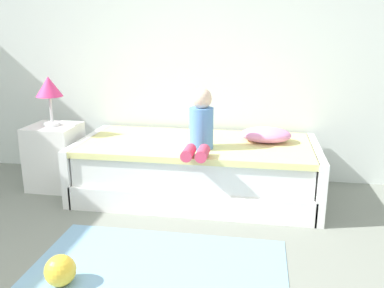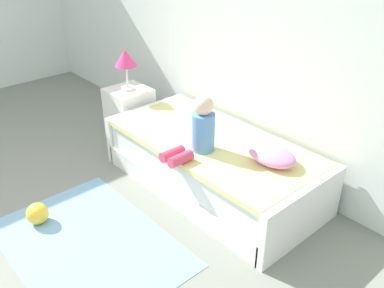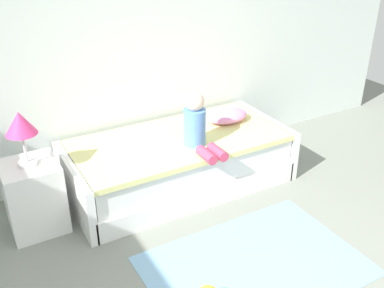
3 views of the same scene
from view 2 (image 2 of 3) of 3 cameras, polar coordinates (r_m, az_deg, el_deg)
name	(u,v)px [view 2 (image 2 of 3)]	position (r m, az deg, el deg)	size (l,w,h in m)	color
wall_rear	(228,16)	(4.14, 4.99, 17.13)	(7.20, 0.10, 2.90)	silver
bed	(212,164)	(3.89, 2.76, -2.74)	(2.11, 1.00, 0.50)	white
nightstand	(130,114)	(4.80, -8.58, 4.13)	(0.44, 0.44, 0.60)	white
table_lamp	(125,60)	(4.58, -9.16, 11.38)	(0.24, 0.24, 0.45)	silver
child_figure	(199,130)	(3.49, 0.98, 1.95)	(0.20, 0.51, 0.50)	#598CD1
pillow	(272,155)	(3.46, 10.97, -1.51)	(0.44, 0.30, 0.13)	#EA8CC6
toy_ball	(37,213)	(3.76, -20.54, -8.96)	(0.18, 0.18, 0.18)	yellow
area_rug	(89,244)	(3.47, -14.03, -13.24)	(1.60, 1.10, 0.01)	#7AA8CC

